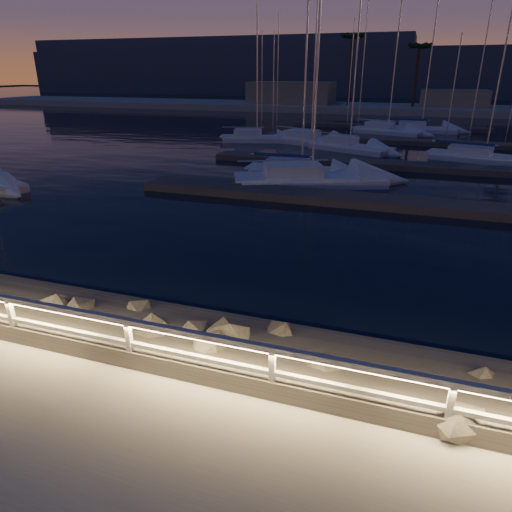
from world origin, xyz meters
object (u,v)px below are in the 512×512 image
object	(u,v)px
sailboat_j	(348,146)
sailboat_k	(419,128)
sailboat_h	(482,156)
sailboat_n	(386,130)
sailboat_f	(299,170)
sailboat_g	(309,139)
sailboat_e	(255,137)
guard_rail	(217,349)
sailboat_c	(308,177)

from	to	relation	value
sailboat_j	sailboat_k	world-z (taller)	sailboat_k
sailboat_h	sailboat_k	xyz separation A→B (m)	(-4.45, 16.99, 0.01)
sailboat_n	sailboat_f	bearing A→B (deg)	-81.16
sailboat_g	sailboat_f	bearing A→B (deg)	-59.41
sailboat_f	sailboat_k	size ratio (longest dim) A/B	0.90
sailboat_h	sailboat_n	xyz separation A→B (m)	(-7.77, 14.26, 0.02)
sailboat_k	sailboat_n	xyz separation A→B (m)	(-3.32, -2.72, 0.01)
sailboat_k	sailboat_f	bearing A→B (deg)	-106.94
sailboat_e	sailboat_f	xyz separation A→B (m)	(7.50, -13.39, -0.02)
sailboat_g	guard_rail	bearing A→B (deg)	-59.50
sailboat_g	sailboat_n	distance (m)	11.60
sailboat_f	sailboat_j	world-z (taller)	sailboat_j
sailboat_h	guard_rail	bearing A→B (deg)	-89.14
sailboat_c	sailboat_e	bearing A→B (deg)	95.32
guard_rail	sailboat_f	world-z (taller)	sailboat_f
sailboat_c	sailboat_f	bearing A→B (deg)	92.04
guard_rail	sailboat_f	bearing A→B (deg)	99.72
sailboat_c	sailboat_e	xyz separation A→B (m)	(-8.60, 15.68, -0.03)
sailboat_e	sailboat_h	bearing A→B (deg)	-26.55
sailboat_g	sailboat_k	size ratio (longest dim) A/B	1.05
sailboat_e	sailboat_j	distance (m)	9.33
sailboat_g	sailboat_k	world-z (taller)	sailboat_g
guard_rail	sailboat_f	size ratio (longest dim) A/B	3.71
sailboat_c	sailboat_j	distance (m)	13.20
sailboat_e	sailboat_g	distance (m)	5.15
sailboat_e	sailboat_h	distance (m)	19.47
guard_rail	sailboat_j	size ratio (longest dim) A/B	3.53
sailboat_n	sailboat_e	bearing A→B (deg)	-120.36
sailboat_g	sailboat_e	bearing A→B (deg)	-157.58
sailboat_h	sailboat_k	distance (m)	17.56
sailboat_j	sailboat_k	xyz separation A→B (m)	(5.56, 15.24, -0.01)
sailboat_j	sailboat_n	bearing A→B (deg)	102.88
sailboat_c	sailboat_g	world-z (taller)	sailboat_c
sailboat_c	sailboat_h	distance (m)	15.47
guard_rail	sailboat_h	size ratio (longest dim) A/B	3.27
sailboat_e	sailboat_k	world-z (taller)	sailboat_k
guard_rail	sailboat_k	world-z (taller)	sailboat_k
sailboat_k	sailboat_n	bearing A→B (deg)	-142.48
sailboat_c	guard_rail	bearing A→B (deg)	-105.74
sailboat_e	sailboat_f	size ratio (longest dim) A/B	0.99
sailboat_f	sailboat_e	bearing A→B (deg)	116.81
guard_rail	sailboat_h	distance (m)	31.63
guard_rail	sailboat_j	distance (m)	32.46
guard_rail	sailboat_k	size ratio (longest dim) A/B	3.34
sailboat_e	sailboat_h	xyz separation A→B (m)	(19.01, -4.24, -0.02)
sailboat_e	sailboat_g	bearing A→B (deg)	-12.29
sailboat_h	sailboat_e	bearing A→B (deg)	-177.38
sailboat_e	sailboat_j	world-z (taller)	sailboat_j
sailboat_h	sailboat_n	bearing A→B (deg)	133.78
sailboat_j	sailboat_h	bearing A→B (deg)	13.14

